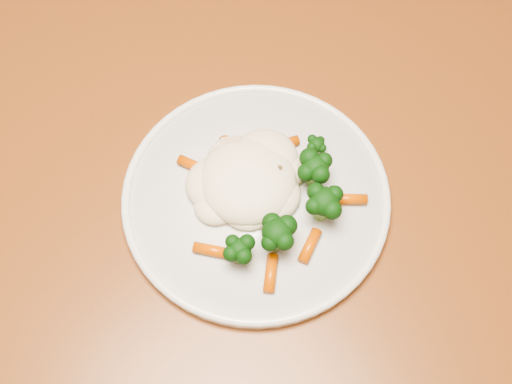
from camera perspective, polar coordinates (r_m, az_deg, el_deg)
dining_table at (r=0.84m, az=-0.65°, el=0.59°), size 1.18×0.80×0.75m
plate at (r=0.71m, az=0.00°, el=-0.50°), size 0.30×0.30×0.01m
meal at (r=0.69m, az=0.78°, el=0.38°), size 0.20×0.19×0.05m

